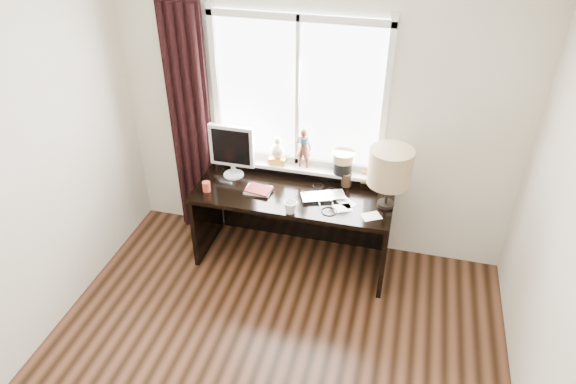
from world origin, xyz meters
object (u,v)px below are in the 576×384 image
(mug, at_px, (290,207))
(table_lamp, at_px, (390,168))
(red_cup, at_px, (206,187))
(laptop, at_px, (323,196))
(monitor, at_px, (232,148))
(desk, at_px, (296,208))

(mug, distance_m, table_lamp, 0.85)
(red_cup, distance_m, table_lamp, 1.55)
(laptop, bearing_deg, monitor, 147.20)
(laptop, xyz_separation_m, red_cup, (-0.99, -0.14, 0.03))
(mug, height_order, desk, mug)
(mug, xyz_separation_m, monitor, (-0.64, 0.42, 0.22))
(laptop, distance_m, table_lamp, 0.62)
(monitor, bearing_deg, laptop, -10.03)
(monitor, bearing_deg, red_cup, -115.11)
(mug, height_order, monitor, monitor)
(monitor, distance_m, table_lamp, 1.38)
(desk, distance_m, table_lamp, 1.00)
(red_cup, bearing_deg, desk, 20.47)
(mug, xyz_separation_m, table_lamp, (0.73, 0.29, 0.31))
(red_cup, xyz_separation_m, monitor, (0.14, 0.30, 0.23))
(monitor, relative_size, table_lamp, 0.94)
(desk, bearing_deg, red_cup, -159.53)
(red_cup, bearing_deg, mug, -9.27)
(red_cup, relative_size, table_lamp, 0.17)
(mug, height_order, table_lamp, table_lamp)
(table_lamp, bearing_deg, mug, -158.41)
(laptop, relative_size, red_cup, 4.16)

